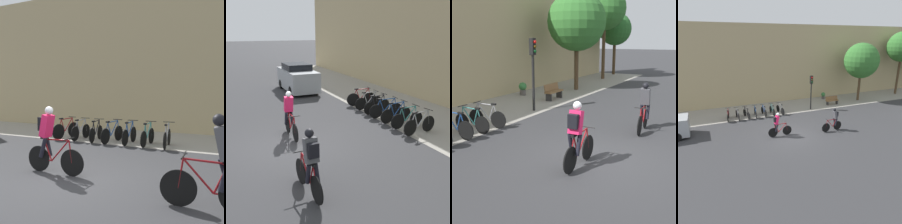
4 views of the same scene
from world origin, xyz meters
The scene contains 12 objects.
ground centered at (0.00, 0.00, 0.00)m, with size 200.00×200.00×0.00m, color #333335.
kerb_strip centered at (0.00, 6.75, 0.00)m, with size 44.00×4.50×0.01m, color gray.
cyclist_pink centered at (-0.90, 0.26, 0.95)m, with size 1.79×0.46×1.79m.
cyclist_grey centered at (3.41, -0.37, 0.95)m, with size 1.77×0.46×1.79m.
parked_bike_0 centered at (-3.78, 5.03, 0.41)m, with size 0.48×1.64×0.99m.
parked_bike_1 centered at (-2.98, 5.03, 0.40)m, with size 0.46×1.64×0.96m.
parked_bike_2 centered at (-2.18, 5.03, 0.39)m, with size 0.46×1.64×0.95m.
parked_bike_3 centered at (-1.38, 5.03, 0.40)m, with size 0.46×1.71×0.97m.
parked_bike_4 centered at (-0.58, 5.03, 0.40)m, with size 0.46×1.64×0.97m.
parked_bike_5 centered at (0.21, 5.03, 0.39)m, with size 0.46×1.63×0.96m.
parked_bike_6 centered at (1.01, 5.03, 0.40)m, with size 0.46×1.67×0.97m.
parked_car centered at (-8.94, 2.94, 0.90)m, with size 4.30×1.84×1.85m.
Camera 2 is at (9.33, -2.30, 4.02)m, focal length 45.00 mm.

